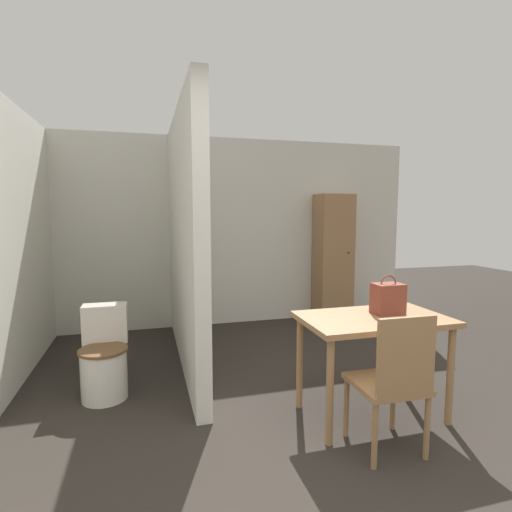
% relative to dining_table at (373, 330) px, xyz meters
% --- Properties ---
extents(wall_back, '(5.30, 0.12, 2.50)m').
position_rel_dining_table_xyz_m(wall_back, '(-0.55, 2.82, 0.59)').
color(wall_back, silver).
rests_on(wall_back, ground_plane).
extents(partition_wall, '(0.12, 2.56, 2.50)m').
position_rel_dining_table_xyz_m(partition_wall, '(-1.23, 1.48, 0.59)').
color(partition_wall, silver).
rests_on(partition_wall, ground_plane).
extents(dining_table, '(1.06, 0.65, 0.76)m').
position_rel_dining_table_xyz_m(dining_table, '(0.00, 0.00, 0.00)').
color(dining_table, '#997047').
rests_on(dining_table, ground_plane).
extents(wooden_chair, '(0.43, 0.43, 0.92)m').
position_rel_dining_table_xyz_m(wooden_chair, '(-0.14, -0.46, -0.17)').
color(wooden_chair, '#997047').
rests_on(wooden_chair, ground_plane).
extents(toilet, '(0.39, 0.54, 0.73)m').
position_rel_dining_table_xyz_m(toilet, '(-1.96, 0.90, -0.35)').
color(toilet, silver).
rests_on(toilet, ground_plane).
extents(handbag, '(0.22, 0.15, 0.30)m').
position_rel_dining_table_xyz_m(handbag, '(0.14, 0.04, 0.22)').
color(handbag, brown).
rests_on(handbag, dining_table).
extents(wooden_cabinet, '(0.48, 0.41, 1.77)m').
position_rel_dining_table_xyz_m(wooden_cabinet, '(0.94, 2.55, 0.22)').
color(wooden_cabinet, '#997047').
rests_on(wooden_cabinet, ground_plane).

